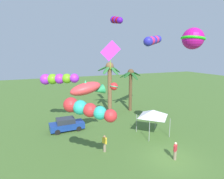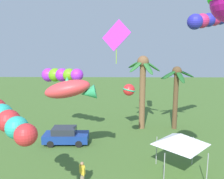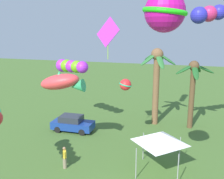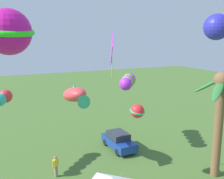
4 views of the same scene
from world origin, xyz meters
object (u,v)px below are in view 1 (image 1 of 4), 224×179
object	(u,v)px
parked_car_0	(67,124)
kite_ball_5	(193,39)
spectator_0	(175,151)
kite_tube_4	(58,79)
kite_tube_0	(153,40)
kite_fish_6	(88,89)
kite_ball_7	(114,86)
kite_diamond_3	(110,51)
kite_tube_1	(116,20)
palm_tree_1	(110,78)
festival_tent	(153,113)
kite_tube_2	(87,109)
palm_tree_0	(131,81)
spectator_1	(105,143)

from	to	relation	value
parked_car_0	kite_ball_5	world-z (taller)	kite_ball_5
spectator_0	kite_tube_4	size ratio (longest dim) A/B	0.38
parked_car_0	kite_tube_0	size ratio (longest dim) A/B	1.00
kite_fish_6	kite_ball_7	world-z (taller)	kite_fish_6
kite_diamond_3	kite_tube_4	distance (m)	7.11
kite_tube_1	kite_ball_7	size ratio (longest dim) A/B	2.62
palm_tree_1	kite_ball_5	distance (m)	14.48
spectator_0	festival_tent	xyz separation A→B (m)	(1.21, 5.08, 1.65)
kite_tube_2	kite_ball_5	distance (m)	10.34
palm_tree_0	kite_diamond_3	bearing A→B (deg)	-131.73
festival_tent	kite_tube_1	bearing A→B (deg)	109.03
kite_tube_1	festival_tent	bearing A→B (deg)	-70.97
palm_tree_1	kite_ball_7	size ratio (longest dim) A/B	6.22
kite_tube_4	kite_ball_7	distance (m)	6.59
palm_tree_1	kite_tube_4	xyz separation A→B (m)	(-7.74, -3.08, 0.66)
palm_tree_0	parked_car_0	bearing A→B (deg)	-158.70
kite_tube_0	kite_fish_6	distance (m)	12.50
festival_tent	kite_tube_0	world-z (taller)	kite_tube_0
palm_tree_1	kite_tube_4	bearing A→B (deg)	-158.32
kite_diamond_3	kite_fish_6	bearing A→B (deg)	-152.00
palm_tree_1	spectator_1	world-z (taller)	palm_tree_1
kite_ball_5	kite_tube_2	bearing A→B (deg)	-176.24
palm_tree_1	kite_tube_2	distance (m)	15.91
kite_diamond_3	kite_tube_0	bearing A→B (deg)	23.76
spectator_1	kite_fish_6	bearing A→B (deg)	116.25
palm_tree_1	kite_tube_0	xyz separation A→B (m)	(4.68, -3.77, 5.25)
kite_diamond_3	kite_ball_5	world-z (taller)	kite_ball_5
palm_tree_0	kite_ball_5	size ratio (longest dim) A/B	3.00
palm_tree_1	kite_ball_7	xyz separation A→B (m)	(-1.74, -5.64, -0.23)
festival_tent	kite_tube_2	xyz separation A→B (m)	(-8.77, -5.08, 2.89)
palm_tree_1	kite_tube_4	distance (m)	8.35
kite_tube_1	kite_tube_0	bearing A→B (deg)	-4.32
spectator_0	festival_tent	world-z (taller)	festival_tent
spectator_0	kite_tube_4	world-z (taller)	kite_tube_4
kite_ball_5	palm_tree_1	bearing A→B (deg)	97.88
palm_tree_1	kite_tube_1	xyz separation A→B (m)	(-0.48, -3.38, 7.58)
kite_tube_4	kite_ball_5	xyz separation A→B (m)	(9.61, -10.46, 4.12)
kite_tube_0	kite_fish_6	xyz separation A→B (m)	(-10.41, -4.86, -4.94)
kite_tube_0	kite_tube_1	world-z (taller)	kite_tube_1
festival_tent	kite_tube_0	xyz separation A→B (m)	(3.20, 5.29, 8.14)
spectator_1	kite_fish_6	size ratio (longest dim) A/B	0.45
kite_tube_2	kite_diamond_3	distance (m)	9.25
kite_tube_2	kite_ball_5	world-z (taller)	kite_ball_5
kite_fish_6	kite_ball_7	bearing A→B (deg)	36.73
spectator_0	kite_ball_5	distance (m)	9.47
spectator_0	kite_fish_6	xyz separation A→B (m)	(-6.00, 5.51, 4.86)
palm_tree_1	spectator_0	xyz separation A→B (m)	(0.27, -14.13, -4.54)
kite_diamond_3	kite_ball_7	xyz separation A→B (m)	(1.01, 1.39, -4.04)
festival_tent	kite_tube_4	distance (m)	11.54
palm_tree_0	kite_tube_1	world-z (taller)	kite_tube_1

